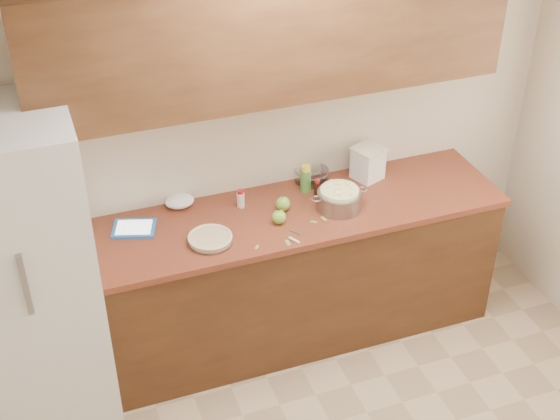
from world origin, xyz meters
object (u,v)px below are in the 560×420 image
object	(u,v)px
colander	(339,199)
flour_canister	(368,163)
pie	(210,239)
tablet	(134,228)

from	to	relation	value
colander	flour_canister	world-z (taller)	flour_canister
colander	flour_canister	size ratio (longest dim) A/B	1.60
pie	flour_canister	bearing A→B (deg)	16.15
colander	pie	bearing A→B (deg)	-175.32
colander	flour_canister	distance (m)	0.39
colander	flour_canister	xyz separation A→B (m)	(0.30, 0.25, 0.04)
pie	tablet	xyz separation A→B (m)	(-0.37, 0.26, -0.01)
pie	colander	world-z (taller)	colander
pie	tablet	world-z (taller)	pie
pie	tablet	distance (m)	0.45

